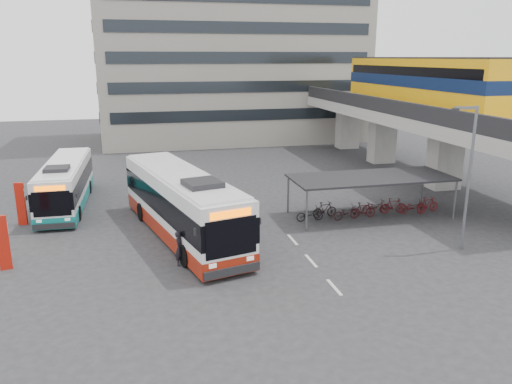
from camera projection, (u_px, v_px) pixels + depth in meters
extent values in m
plane|color=#28282B|center=(248.00, 244.00, 26.75)|extent=(120.00, 120.00, 0.00)
cube|color=gray|center=(445.00, 158.00, 37.50)|extent=(2.20, 1.60, 4.60)
cube|color=gray|center=(382.00, 138.00, 46.88)|extent=(2.20, 1.60, 4.60)
cube|color=gray|center=(348.00, 127.00, 54.38)|extent=(2.20, 1.60, 4.60)
cube|color=gray|center=(419.00, 116.00, 40.53)|extent=(8.00, 32.00, 0.90)
cube|color=black|center=(378.00, 104.00, 39.42)|extent=(0.35, 32.00, 1.10)
cube|color=black|center=(461.00, 102.00, 41.11)|extent=(0.35, 32.00, 1.10)
cube|color=#E9A00D|center=(419.00, 84.00, 40.26)|extent=(2.90, 20.00, 3.90)
cube|color=#0A193B|center=(419.00, 81.00, 40.21)|extent=(2.98, 20.02, 0.90)
cube|color=black|center=(420.00, 71.00, 40.00)|extent=(2.96, 19.20, 0.70)
cube|color=black|center=(421.00, 59.00, 39.75)|extent=(2.70, 19.60, 0.25)
cylinder|color=#595B60|center=(288.00, 195.00, 31.78)|extent=(0.12, 0.12, 2.40)
cylinder|color=#595B60|center=(423.00, 186.00, 33.95)|extent=(0.12, 0.12, 2.40)
cylinder|color=#595B60|center=(307.00, 211.00, 28.40)|extent=(0.12, 0.12, 2.40)
cylinder|color=#595B60|center=(455.00, 200.00, 30.57)|extent=(0.12, 0.12, 2.40)
cube|color=black|center=(371.00, 177.00, 30.84)|extent=(10.00, 4.00, 0.12)
imported|color=black|center=(309.00, 213.00, 30.46)|extent=(1.71, 0.60, 0.90)
imported|color=black|center=(327.00, 211.00, 30.71)|extent=(1.66, 0.47, 1.00)
imported|color=black|center=(344.00, 211.00, 30.98)|extent=(1.71, 0.60, 0.90)
imported|color=black|center=(361.00, 209.00, 31.23)|extent=(1.66, 0.47, 1.00)
imported|color=#350C0F|center=(378.00, 208.00, 31.50)|extent=(1.71, 0.60, 0.90)
imported|color=#3F0C0F|center=(394.00, 206.00, 31.74)|extent=(1.66, 0.47, 1.00)
imported|color=#490C0F|center=(410.00, 206.00, 32.01)|extent=(1.71, 0.60, 0.90)
imported|color=#540C0F|center=(426.00, 204.00, 32.26)|extent=(1.66, 0.47, 1.00)
cube|color=gray|center=(230.00, 32.00, 58.60)|extent=(30.00, 15.00, 25.00)
cube|color=beige|center=(334.00, 287.00, 21.69)|extent=(0.15, 1.60, 0.01)
cube|color=beige|center=(311.00, 261.00, 24.50)|extent=(0.15, 1.60, 0.01)
cube|color=beige|center=(293.00, 240.00, 27.31)|extent=(0.15, 1.60, 0.01)
cube|color=white|center=(181.00, 201.00, 27.50)|extent=(5.87, 13.39, 3.00)
cube|color=maroon|center=(182.00, 225.00, 27.86)|extent=(5.92, 13.44, 0.82)
cube|color=black|center=(181.00, 199.00, 27.46)|extent=(5.93, 13.42, 1.26)
cube|color=#FF6200|center=(231.00, 214.00, 21.60)|extent=(1.91, 0.55, 0.33)
cube|color=black|center=(202.00, 184.00, 24.24)|extent=(2.04, 2.10, 0.31)
cylinder|color=black|center=(186.00, 256.00, 23.70)|extent=(0.58, 1.14, 1.09)
cylinder|color=black|center=(183.00, 206.00, 31.60)|extent=(0.58, 1.14, 1.09)
cube|color=white|center=(66.00, 181.00, 33.21)|extent=(2.54, 10.97, 2.50)
cube|color=#0C7472|center=(67.00, 198.00, 33.51)|extent=(2.58, 11.01, 0.68)
cube|color=black|center=(66.00, 180.00, 33.18)|extent=(2.60, 10.99, 1.05)
cube|color=#FF6200|center=(50.00, 188.00, 27.82)|extent=(1.63, 0.11, 0.27)
cube|color=black|center=(57.00, 169.00, 30.26)|extent=(1.42, 1.48, 0.25)
cylinder|color=black|center=(40.00, 216.00, 30.01)|extent=(0.29, 0.92, 0.91)
cylinder|color=black|center=(89.00, 187.00, 36.63)|extent=(0.29, 0.92, 0.91)
imported|color=black|center=(180.00, 248.00, 23.82)|extent=(0.61, 0.72, 1.69)
cylinder|color=#595B60|center=(469.00, 180.00, 25.05)|extent=(0.15, 0.15, 7.40)
cube|color=#595B60|center=(466.00, 108.00, 24.07)|extent=(1.12, 0.34, 0.14)
cube|color=black|center=(455.00, 109.00, 24.07)|extent=(0.35, 0.22, 0.11)
cube|color=#AD160A|center=(3.00, 243.00, 23.19)|extent=(0.55, 0.28, 2.65)
cube|color=white|center=(1.00, 229.00, 23.01)|extent=(0.57, 0.17, 0.53)
cube|color=#AD160A|center=(21.00, 204.00, 29.45)|extent=(0.53, 0.24, 2.58)
cube|color=white|center=(20.00, 193.00, 29.27)|extent=(0.56, 0.13, 0.52)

